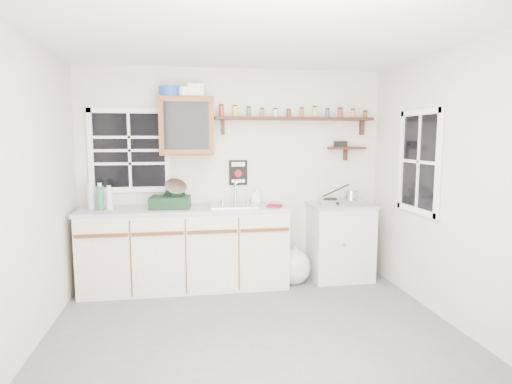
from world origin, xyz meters
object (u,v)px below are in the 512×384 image
(main_cabinet, at_px, (186,247))
(upper_cabinet, at_px, (187,126))
(hotplate, at_px, (341,201))
(right_cabinet, at_px, (340,241))
(spice_shelf, at_px, (294,118))
(dish_rack, at_px, (172,199))

(main_cabinet, height_order, upper_cabinet, upper_cabinet)
(hotplate, bearing_deg, upper_cabinet, -177.73)
(right_cabinet, xyz_separation_m, spice_shelf, (-0.54, 0.19, 1.47))
(main_cabinet, relative_size, hotplate, 4.33)
(upper_cabinet, bearing_deg, hotplate, -4.41)
(main_cabinet, relative_size, right_cabinet, 2.54)
(right_cabinet, relative_size, hotplate, 1.71)
(right_cabinet, distance_m, hotplate, 0.49)
(upper_cabinet, relative_size, dish_rack, 1.41)
(spice_shelf, height_order, dish_rack, spice_shelf)
(main_cabinet, bearing_deg, hotplate, 0.17)
(main_cabinet, xyz_separation_m, hotplate, (1.83, 0.01, 0.48))
(dish_rack, bearing_deg, right_cabinet, 5.65)
(main_cabinet, distance_m, upper_cabinet, 1.37)
(right_cabinet, distance_m, upper_cabinet, 2.26)
(right_cabinet, height_order, spice_shelf, spice_shelf)
(right_cabinet, height_order, upper_cabinet, upper_cabinet)
(main_cabinet, xyz_separation_m, spice_shelf, (1.30, 0.21, 1.47))
(main_cabinet, bearing_deg, right_cabinet, 0.79)
(main_cabinet, xyz_separation_m, right_cabinet, (1.83, 0.03, -0.01))
(dish_rack, xyz_separation_m, hotplate, (1.97, 0.02, -0.08))
(spice_shelf, height_order, hotplate, spice_shelf)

